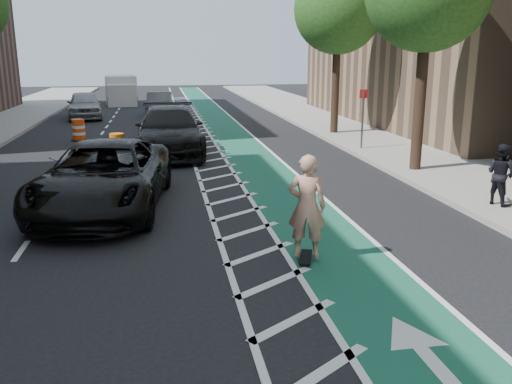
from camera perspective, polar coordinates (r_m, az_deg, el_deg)
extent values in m
plane|color=black|center=(9.35, -7.25, -10.11)|extent=(120.00, 120.00, 0.00)
cube|color=#185545|center=(19.19, 0.18, 2.84)|extent=(2.00, 90.00, 0.01)
cube|color=silver|center=(18.99, -4.29, 2.67)|extent=(1.40, 90.00, 0.01)
cube|color=gray|center=(21.29, 17.70, 3.50)|extent=(5.00, 90.00, 0.15)
cube|color=gray|center=(20.27, 11.54, 3.38)|extent=(0.12, 90.00, 0.16)
cylinder|color=#382619|center=(18.51, 16.61, 8.69)|extent=(0.36, 0.36, 4.40)
cylinder|color=#382619|center=(25.90, 8.69, 10.59)|extent=(0.36, 0.36, 4.40)
sphere|color=#1D4617|center=(25.92, 9.00, 18.55)|extent=(4.20, 4.20, 4.20)
cylinder|color=#4C4C4C|center=(22.14, 11.14, 7.26)|extent=(0.08, 0.08, 2.40)
cube|color=red|center=(22.04, 11.28, 10.09)|extent=(0.35, 0.02, 0.35)
cube|color=black|center=(10.46, 5.25, -6.80)|extent=(0.45, 0.79, 0.03)
cylinder|color=black|center=(10.72, 4.91, -6.58)|extent=(0.05, 0.06, 0.06)
cylinder|color=black|center=(10.71, 5.75, -6.62)|extent=(0.05, 0.06, 0.06)
cylinder|color=black|center=(10.25, 4.71, -7.59)|extent=(0.05, 0.06, 0.06)
cylinder|color=black|center=(10.24, 5.59, -7.63)|extent=(0.05, 0.06, 0.06)
imported|color=tan|center=(10.14, 5.37, -1.51)|extent=(0.83, 0.68, 1.98)
imported|color=black|center=(14.09, -15.71, 1.56)|extent=(3.54, 6.45, 1.71)
imported|color=black|center=(21.60, -9.10, 6.39)|extent=(2.57, 6.27, 1.82)
imported|color=#9A989E|center=(34.78, -17.61, 8.75)|extent=(2.55, 5.02, 1.64)
imported|color=#57585C|center=(35.77, -10.12, 9.16)|extent=(1.75, 4.42, 1.43)
imported|color=black|center=(14.85, 24.36, 1.71)|extent=(0.80, 0.90, 1.54)
cube|color=silver|center=(44.63, -14.02, 10.42)|extent=(2.62, 3.59, 2.13)
cube|color=silver|center=(42.10, -13.92, 9.84)|extent=(2.27, 1.88, 1.60)
cylinder|color=black|center=(41.70, -15.20, 9.14)|extent=(0.33, 0.77, 0.75)
cylinder|color=black|center=(41.74, -12.54, 9.30)|extent=(0.33, 0.77, 0.75)
cylinder|color=black|center=(45.52, -15.21, 9.54)|extent=(0.33, 0.77, 0.75)
cylinder|color=black|center=(45.56, -12.77, 9.69)|extent=(0.33, 0.77, 0.75)
cylinder|color=#FF4C0D|center=(14.06, -21.45, -0.86)|extent=(0.46, 0.46, 0.79)
cylinder|color=silver|center=(14.10, -21.40, -1.38)|extent=(0.47, 0.47, 0.11)
cylinder|color=silver|center=(14.04, -21.49, -0.41)|extent=(0.47, 0.47, 0.11)
cylinder|color=black|center=(14.16, -21.31, -2.34)|extent=(0.58, 0.58, 0.04)
cylinder|color=orange|center=(21.11, -14.39, 4.72)|extent=(0.54, 0.54, 0.94)
cylinder|color=silver|center=(21.13, -14.36, 4.31)|extent=(0.55, 0.55, 0.12)
cylinder|color=silver|center=(21.08, -14.41, 5.09)|extent=(0.55, 0.55, 0.12)
cylinder|color=black|center=(21.18, -14.31, 3.53)|extent=(0.69, 0.69, 0.04)
cylinder|color=#F0450C|center=(25.94, -18.17, 6.23)|extent=(0.56, 0.56, 0.97)
cylinder|color=silver|center=(25.96, -18.14, 5.88)|extent=(0.57, 0.57, 0.13)
cylinder|color=silver|center=(25.92, -18.19, 6.54)|extent=(0.57, 0.57, 0.13)
cylinder|color=black|center=(26.00, -18.09, 5.22)|extent=(0.71, 0.71, 0.04)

